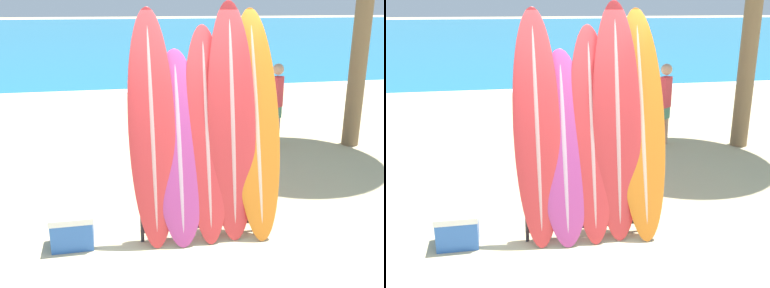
# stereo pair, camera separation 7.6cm
# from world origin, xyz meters

# --- Properties ---
(ground_plane) EXTENTS (160.00, 160.00, 0.00)m
(ground_plane) POSITION_xyz_m (0.00, 0.00, 0.00)
(ground_plane) COLOR #CCB789
(ocean_water) EXTENTS (120.00, 60.00, 0.01)m
(ocean_water) POSITION_xyz_m (0.00, 38.61, 0.00)
(ocean_water) COLOR teal
(ocean_water) RESTS_ON ground_plane
(surfboard_rack) EXTENTS (1.50, 0.04, 0.84)m
(surfboard_rack) POSITION_xyz_m (0.33, 0.35, 0.45)
(surfboard_rack) COLOR #28282D
(surfboard_rack) RESTS_ON ground_plane
(surfboard_slot_0) EXTENTS (0.50, 0.59, 2.54)m
(surfboard_slot_0) POSITION_xyz_m (-0.25, 0.41, 1.27)
(surfboard_slot_0) COLOR red
(surfboard_slot_0) RESTS_ON ground_plane
(surfboard_slot_1) EXTENTS (0.55, 0.62, 2.11)m
(surfboard_slot_1) POSITION_xyz_m (0.03, 0.38, 1.06)
(surfboard_slot_1) COLOR #B23D8E
(surfboard_slot_1) RESTS_ON ground_plane
(surfboard_slot_2) EXTENTS (0.49, 0.65, 2.36)m
(surfboard_slot_2) POSITION_xyz_m (0.34, 0.41, 1.18)
(surfboard_slot_2) COLOR red
(surfboard_slot_2) RESTS_ON ground_plane
(surfboard_slot_3) EXTENTS (0.54, 0.61, 2.61)m
(surfboard_slot_3) POSITION_xyz_m (0.63, 0.41, 1.30)
(surfboard_slot_3) COLOR red
(surfboard_slot_3) RESTS_ON ground_plane
(surfboard_slot_4) EXTENTS (0.54, 0.84, 2.53)m
(surfboard_slot_4) POSITION_xyz_m (0.92, 0.45, 1.26)
(surfboard_slot_4) COLOR orange
(surfboard_slot_4) RESTS_ON ground_plane
(person_near_water) EXTENTS (0.26, 0.24, 1.52)m
(person_near_water) POSITION_xyz_m (2.39, 3.50, 0.83)
(person_near_water) COLOR tan
(person_near_water) RESTS_ON ground_plane
(person_mid_beach) EXTENTS (0.26, 0.31, 1.80)m
(person_mid_beach) POSITION_xyz_m (2.06, 4.85, 0.98)
(person_mid_beach) COLOR #A87A5B
(person_mid_beach) RESTS_ON ground_plane
(cooler_box) EXTENTS (0.46, 0.37, 0.39)m
(cooler_box) POSITION_xyz_m (-1.16, 0.42, 0.20)
(cooler_box) COLOR #2D60B7
(cooler_box) RESTS_ON ground_plane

